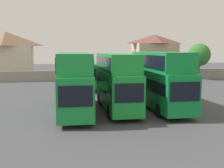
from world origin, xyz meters
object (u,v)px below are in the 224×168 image
bus_4 (74,75)px  bus_5 (89,74)px  bus_1 (73,79)px  bus_2 (116,79)px  bus_3 (160,77)px  house_terrace_centre (154,55)px  tree_left_of_lot (199,55)px  house_terrace_left (6,54)px  bus_6 (125,74)px

bus_4 → bus_5: bearing=97.0°
bus_1 → bus_4: (1.07, 15.95, -0.97)m
bus_2 → bus_3: (4.01, 0.04, 0.08)m
bus_2 → house_terrace_centre: house_terrace_centre is taller
bus_1 → tree_left_of_lot: 33.78m
bus_1 → house_terrace_centre: 40.18m
house_terrace_left → house_terrace_centre: bearing=-1.0°
bus_2 → house_terrace_left: (-14.60, 35.53, 1.71)m
bus_4 → bus_6: (7.18, -0.31, -0.01)m
bus_1 → bus_5: bearing=170.7°
bus_3 → tree_left_of_lot: size_ratio=1.74×
bus_2 → tree_left_of_lot: 31.08m
house_terrace_left → bus_1: bearing=-73.2°
bus_2 → bus_4: (-2.75, 15.78, -0.92)m
bus_6 → bus_3: bearing=-4.6°
bus_2 → bus_6: bearing=165.6°
house_terrace_centre → bus_2: bearing=-113.9°
bus_4 → bus_6: bus_4 is taller
bus_3 → tree_left_of_lot: 28.63m
bus_6 → tree_left_of_lot: 17.79m
bus_5 → bus_6: bearing=80.1°
bus_2 → house_terrace_left: size_ratio=1.00×
bus_3 → bus_5: (-4.57, 16.09, -0.89)m
bus_6 → house_terrace_left: house_terrace_left is taller
bus_3 → house_terrace_centre: bearing=162.9°
bus_2 → bus_3: bus_3 is taller
bus_3 → bus_4: 17.16m
tree_left_of_lot → bus_3: bearing=-123.9°
bus_6 → bus_4: bearing=-95.5°
bus_1 → house_terrace_left: house_terrace_left is taller
house_terrace_left → tree_left_of_lot: 36.53m
bus_5 → house_terrace_centre: size_ratio=1.20×
bus_1 → bus_2: bearing=94.6°
bus_3 → bus_5: 16.75m
bus_5 → bus_6: (5.00, -0.66, -0.12)m
bus_1 → bus_5: 16.64m
bus_5 → house_terrace_left: size_ratio=1.04×
bus_3 → house_terrace_left: (-18.61, 35.50, 1.63)m
house_terrace_left → bus_3: bearing=-62.3°
bus_3 → bus_2: bearing=-88.4°
house_terrace_left → tree_left_of_lot: bearing=-18.8°
bus_3 → tree_left_of_lot: tree_left_of_lot is taller
tree_left_of_lot → bus_1: bearing=-134.8°
bus_1 → bus_2: 3.82m
bus_1 → bus_4: bearing=178.2°
bus_5 → house_terrace_left: bearing=-146.5°
bus_1 → bus_6: size_ratio=1.04×
bus_1 → house_terrace_left: 37.33m
bus_2 → bus_1: bearing=-85.8°
house_terrace_left → bus_2: bearing=-67.7°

